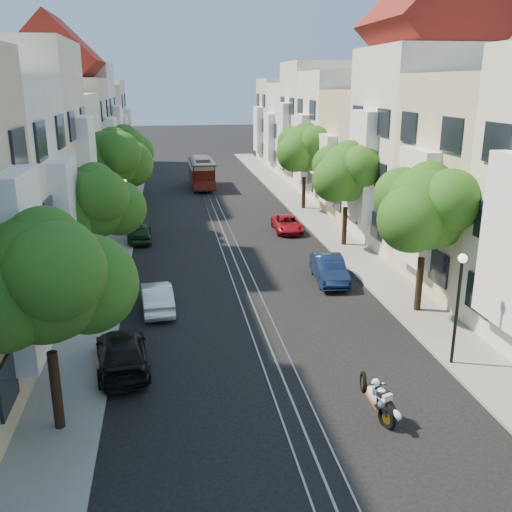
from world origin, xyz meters
name	(u,v)px	position (x,y,z in m)	size (l,w,h in m)	color
ground	(219,221)	(0.00, 28.00, 0.00)	(200.00, 200.00, 0.00)	black
sidewalk_east	(313,217)	(7.25, 28.00, 0.06)	(2.50, 80.00, 0.12)	gray
sidewalk_west	(120,224)	(-7.25, 28.00, 0.06)	(2.50, 80.00, 0.12)	gray
rail_left	(212,221)	(-0.55, 28.00, 0.01)	(0.06, 80.00, 0.02)	gray
rail_slot	(219,221)	(0.00, 28.00, 0.01)	(0.06, 80.00, 0.02)	gray
rail_right	(226,221)	(0.55, 28.00, 0.01)	(0.06, 80.00, 0.02)	gray
lane_line	(219,221)	(0.00, 28.00, 0.00)	(0.08, 80.00, 0.01)	tan
townhouses_east	(375,148)	(11.87, 27.91, 5.18)	(7.75, 72.00, 12.00)	beige
townhouses_west	(46,156)	(-11.87, 27.91, 5.08)	(7.75, 72.00, 11.76)	silver
tree_e_b	(427,210)	(7.26, 8.98, 4.73)	(4.93, 4.08, 6.68)	black
tree_e_c	(348,174)	(7.26, 19.98, 4.60)	(4.84, 3.99, 6.52)	black
tree_e_d	(305,149)	(7.26, 30.98, 4.87)	(5.01, 4.16, 6.85)	black
tree_w_a	(46,281)	(-7.14, 1.98, 4.73)	(4.93, 4.08, 6.68)	black
tree_w_b	(95,204)	(-7.14, 13.98, 4.40)	(4.72, 3.87, 6.27)	black
tree_w_c	(113,160)	(-7.14, 24.98, 5.07)	(5.13, 4.28, 7.09)	black
tree_w_d	(124,149)	(-7.14, 35.98, 4.60)	(4.84, 3.99, 6.52)	black
lamp_east	(459,293)	(6.30, 4.00, 2.85)	(0.32, 0.32, 4.16)	black
lamp_west	(126,202)	(-6.30, 22.00, 2.85)	(0.32, 0.32, 4.16)	black
sportbike_rider	(378,398)	(2.33, 1.05, 0.77)	(0.79, 1.78, 1.39)	black
cable_car	(202,171)	(-0.33, 42.25, 1.62)	(2.33, 7.15, 2.74)	black
parked_car_e_mid	(329,269)	(4.40, 13.61, 0.67)	(1.43, 4.09, 1.35)	#0B1638
parked_car_e_far	(287,224)	(4.40, 24.14, 0.54)	(1.80, 3.89, 1.08)	maroon
parked_car_w_near	(122,353)	(-5.60, 5.60, 0.64)	(1.80, 4.42, 1.28)	black
parked_car_w_mid	(157,297)	(-4.40, 11.09, 0.63)	(1.33, 3.80, 1.25)	silver
parked_car_w_far	(140,232)	(-5.60, 23.03, 0.62)	(1.47, 3.66, 1.25)	black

